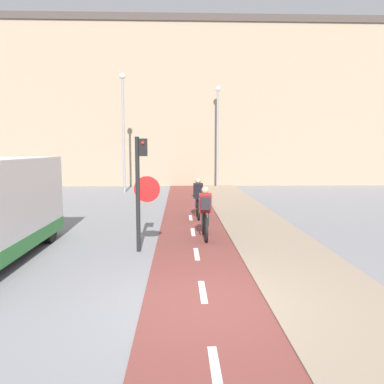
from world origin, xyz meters
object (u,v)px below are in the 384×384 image
(traffic_light_pole, at_px, (141,181))
(cyclist_far, at_px, (198,200))
(cyclist_near, at_px, (205,214))
(street_lamp_far, at_px, (123,121))
(street_lamp_sidewalk, at_px, (218,126))

(traffic_light_pole, height_order, cyclist_far, traffic_light_pole)
(traffic_light_pole, relative_size, cyclist_near, 1.66)
(traffic_light_pole, bearing_deg, cyclist_near, 37.87)
(street_lamp_far, relative_size, cyclist_far, 4.06)
(street_lamp_far, distance_m, cyclist_far, 10.22)
(street_lamp_far, bearing_deg, traffic_light_pole, -79.88)
(street_lamp_sidewalk, relative_size, cyclist_far, 3.92)
(street_lamp_sidewalk, bearing_deg, traffic_light_pole, -102.51)
(traffic_light_pole, height_order, street_lamp_sidewalk, street_lamp_sidewalk)
(street_lamp_far, distance_m, street_lamp_sidewalk, 6.63)
(traffic_light_pole, distance_m, cyclist_near, 2.47)
(traffic_light_pole, relative_size, cyclist_far, 1.69)
(cyclist_near, bearing_deg, street_lamp_sidewalk, 82.87)
(traffic_light_pole, distance_m, cyclist_far, 5.10)
(street_lamp_far, distance_m, cyclist_near, 13.14)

